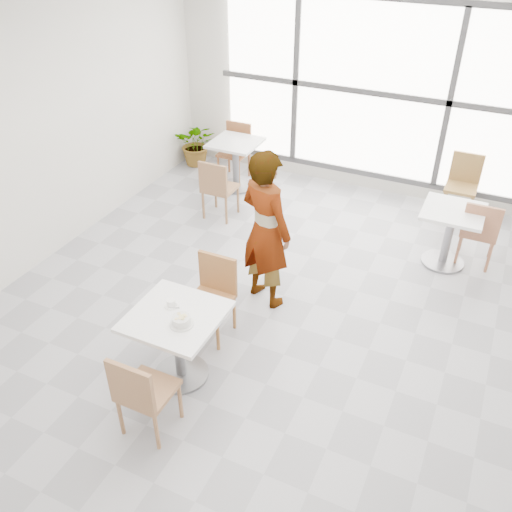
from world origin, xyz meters
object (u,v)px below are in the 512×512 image
at_px(chair_far, 213,291).
at_px(person, 266,230).
at_px(bg_table_right, 450,229).
at_px(bg_chair_right_far, 463,181).
at_px(oatmeal_bowl, 181,321).
at_px(bg_chair_left_far, 236,147).
at_px(chair_near, 141,391).
at_px(bg_chair_right_near, 480,230).
at_px(bg_chair_left_near, 217,186).
at_px(main_table, 178,334).
at_px(plant_left, 197,143).
at_px(coffee_cup, 171,303).
at_px(bg_table_left, 236,158).

height_order(chair_far, person, person).
distance_m(chair_far, bg_table_right, 3.01).
relative_size(chair_far, bg_chair_right_far, 1.00).
bearing_deg(oatmeal_bowl, bg_table_right, 59.50).
bearing_deg(bg_chair_left_far, oatmeal_bowl, -68.96).
height_order(chair_near, bg_chair_right_near, same).
bearing_deg(bg_chair_left_far, chair_near, -71.79).
bearing_deg(bg_chair_right_near, bg_table_right, 19.74).
bearing_deg(bg_chair_left_far, bg_chair_left_near, -73.85).
height_order(main_table, bg_chair_left_near, bg_chair_left_near).
bearing_deg(bg_table_right, chair_near, -116.67).
bearing_deg(chair_far, chair_near, -85.44).
bearing_deg(bg_chair_right_near, bg_chair_left_near, 5.46).
height_order(chair_near, bg_table_right, chair_near).
bearing_deg(plant_left, coffee_cup, -62.13).
bearing_deg(chair_far, main_table, -87.73).
height_order(chair_far, coffee_cup, chair_far).
bearing_deg(bg_chair_left_far, bg_table_right, -17.78).
bearing_deg(oatmeal_bowl, bg_chair_right_far, 68.27).
xyz_separation_m(bg_chair_left_near, bg_chair_left_far, (-0.38, 1.31, 0.00)).
height_order(chair_far, bg_chair_left_near, same).
distance_m(bg_table_right, bg_chair_right_far, 1.39).
bearing_deg(main_table, chair_near, -83.07).
bearing_deg(coffee_cup, plant_left, 117.87).
bearing_deg(bg_chair_left_near, plant_left, -50.88).
distance_m(person, bg_chair_right_far, 3.42).
height_order(chair_near, person, person).
bearing_deg(bg_chair_left_near, person, 134.49).
bearing_deg(bg_chair_left_near, bg_chair_left_far, -73.85).
height_order(chair_far, bg_chair_left_far, same).
bearing_deg(main_table, coffee_cup, 136.72).
distance_m(coffee_cup, bg_table_left, 3.88).
xyz_separation_m(chair_near, bg_table_left, (-1.40, 4.45, -0.01)).
distance_m(main_table, bg_table_left, 3.98).
bearing_deg(person, bg_chair_left_near, -23.99).
height_order(main_table, bg_table_left, same).
distance_m(chair_far, bg_chair_right_near, 3.32).
distance_m(oatmeal_bowl, bg_chair_right_near, 3.87).
relative_size(main_table, bg_chair_left_far, 0.92).
relative_size(bg_chair_right_near, bg_chair_right_far, 1.00).
height_order(main_table, person, person).
height_order(main_table, chair_near, chair_near).
bearing_deg(plant_left, chair_near, -64.29).
bearing_deg(bg_table_right, bg_chair_left_far, 162.22).
bearing_deg(bg_chair_left_near, bg_chair_right_far, -152.18).
bearing_deg(person, bg_table_left, -34.83).
xyz_separation_m(coffee_cup, bg_table_right, (2.03, 2.91, -0.29)).
bearing_deg(bg_chair_left_far, bg_chair_right_near, -14.65).
relative_size(oatmeal_bowl, bg_chair_right_near, 0.24).
bearing_deg(chair_near, bg_chair_left_far, -71.79).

